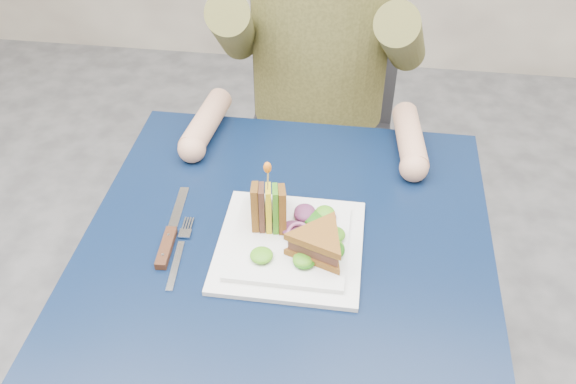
# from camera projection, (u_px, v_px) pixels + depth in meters

# --- Properties ---
(table) EXTENTS (0.75, 0.75, 0.73)m
(table) POSITION_uv_depth(u_px,v_px,m) (287.00, 266.00, 1.18)
(table) COLOR black
(table) RESTS_ON ground
(chair) EXTENTS (0.42, 0.40, 0.93)m
(chair) POSITION_uv_depth(u_px,v_px,m) (320.00, 115.00, 1.77)
(chair) COLOR #47474C
(chair) RESTS_ON ground
(diner) EXTENTS (0.54, 0.59, 0.74)m
(diner) POSITION_uv_depth(u_px,v_px,m) (321.00, 9.00, 1.44)
(diner) COLOR brown
(diner) RESTS_ON chair
(plate) EXTENTS (0.26, 0.26, 0.02)m
(plate) POSITION_uv_depth(u_px,v_px,m) (290.00, 244.00, 1.10)
(plate) COLOR white
(plate) RESTS_ON table
(sandwich_flat) EXTENTS (0.16, 0.16, 0.05)m
(sandwich_flat) POSITION_uv_depth(u_px,v_px,m) (319.00, 243.00, 1.05)
(sandwich_flat) COLOR brown
(sandwich_flat) RESTS_ON plate
(sandwich_upright) EXTENTS (0.09, 0.14, 0.14)m
(sandwich_upright) POSITION_uv_depth(u_px,v_px,m) (269.00, 207.00, 1.11)
(sandwich_upright) COLOR brown
(sandwich_upright) RESTS_ON plate
(fork) EXTENTS (0.03, 0.18, 0.01)m
(fork) POSITION_uv_depth(u_px,v_px,m) (179.00, 254.00, 1.09)
(fork) COLOR silver
(fork) RESTS_ON table
(knife) EXTENTS (0.03, 0.22, 0.02)m
(knife) POSITION_uv_depth(u_px,v_px,m) (169.00, 240.00, 1.11)
(knife) COLOR silver
(knife) RESTS_ON table
(toothpick) EXTENTS (0.01, 0.01, 0.06)m
(toothpick) POSITION_uv_depth(u_px,v_px,m) (268.00, 180.00, 1.06)
(toothpick) COLOR tan
(toothpick) RESTS_ON sandwich_upright
(toothpick_frill) EXTENTS (0.01, 0.01, 0.02)m
(toothpick_frill) POSITION_uv_depth(u_px,v_px,m) (267.00, 167.00, 1.05)
(toothpick_frill) COLOR orange
(toothpick_frill) RESTS_ON sandwich_upright
(lettuce_spill) EXTENTS (0.15, 0.13, 0.02)m
(lettuce_spill) POSITION_uv_depth(u_px,v_px,m) (293.00, 232.00, 1.09)
(lettuce_spill) COLOR #337A14
(lettuce_spill) RESTS_ON plate
(onion_ring) EXTENTS (0.04, 0.04, 0.02)m
(onion_ring) POSITION_uv_depth(u_px,v_px,m) (298.00, 233.00, 1.08)
(onion_ring) COLOR #9E4C7A
(onion_ring) RESTS_ON plate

